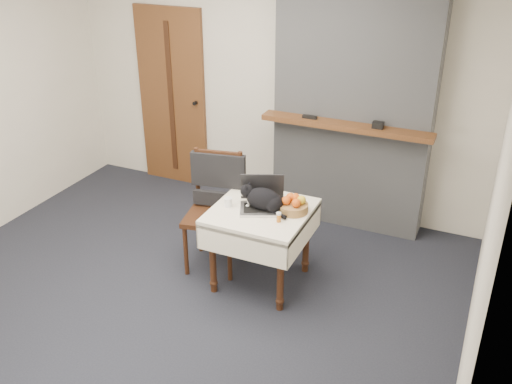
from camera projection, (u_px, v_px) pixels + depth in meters
ground at (178, 295)px, 4.77m from camera, size 4.50×4.50×0.00m
room_shell at (196, 74)px, 4.36m from camera, size 4.52×4.01×2.61m
door at (172, 98)px, 6.38m from camera, size 0.82×0.10×2.00m
chimney at (354, 99)px, 5.37m from camera, size 1.62×0.48×2.60m
side_table at (261, 221)px, 4.70m from camera, size 0.78×0.78×0.70m
laptop at (262, 200)px, 4.66m from camera, size 0.45×0.42×0.27m
cat at (264, 200)px, 4.60m from camera, size 0.44×0.19×0.22m
cream_jar at (228, 202)px, 4.68m from camera, size 0.07×0.07×0.08m
pill_bottle at (279, 217)px, 4.45m from camera, size 0.04×0.04×0.08m
fruit_basket at (293, 205)px, 4.60m from camera, size 0.25×0.25×0.14m
desk_clutter at (287, 211)px, 4.62m from camera, size 0.12×0.06×0.01m
chair at (216, 194)px, 4.98m from camera, size 0.55×0.54×1.04m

